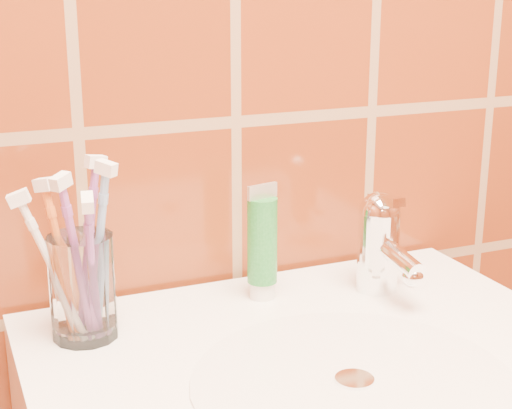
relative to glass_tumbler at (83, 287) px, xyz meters
name	(u,v)px	position (x,y,z in m)	size (l,w,h in m)	color
glass_tumbler	(83,287)	(0.00, 0.00, 0.00)	(0.07, 0.07, 0.11)	white
toothpaste_tube	(262,246)	(0.21, 0.02, 0.01)	(0.04, 0.03, 0.13)	white
faucet	(381,239)	(0.34, -0.01, 0.01)	(0.05, 0.11, 0.12)	white
toothbrush_0	(53,269)	(-0.03, 0.00, 0.03)	(0.08, 0.04, 0.17)	white
toothbrush_1	(89,246)	(0.01, 0.01, 0.04)	(0.05, 0.03, 0.19)	#874595
toothbrush_2	(99,251)	(0.02, -0.01, 0.04)	(0.04, 0.05, 0.19)	#769ED2
toothbrush_3	(62,261)	(-0.02, 0.01, 0.03)	(0.04, 0.05, 0.17)	#D26525
toothbrush_4	(78,261)	(-0.01, -0.02, 0.04)	(0.05, 0.04, 0.19)	#954BA2
toothbrush_5	(91,270)	(0.00, -0.03, 0.03)	(0.03, 0.07, 0.17)	#804697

